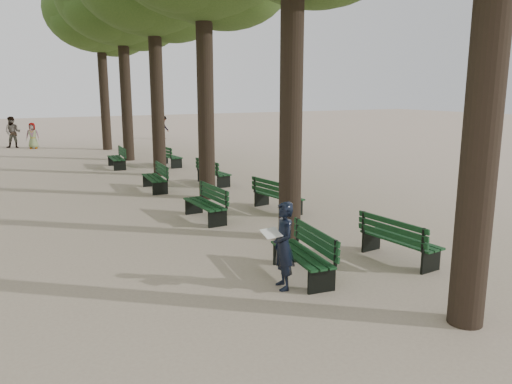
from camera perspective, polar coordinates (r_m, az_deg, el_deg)
name	(u,v)px	position (r m, az deg, el deg)	size (l,w,h in m)	color
ground	(308,295)	(8.80, 5.94, -11.59)	(120.00, 120.00, 0.00)	tan
tree_central_5	(99,12)	(30.57, -17.48, 19.05)	(6.00, 6.00, 9.95)	#33261C
bench_left_0	(302,263)	(9.47, 5.28, -8.10)	(0.81, 1.86, 0.92)	black
bench_left_1	(205,210)	(13.49, -5.85, -2.08)	(0.61, 1.81, 0.92)	black
bench_left_2	(155,183)	(17.68, -11.50, 1.04)	(0.71, 1.84, 0.92)	black
bench_left_3	(117,162)	(23.15, -15.64, 3.33)	(0.68, 1.83, 0.92)	black
bench_right_0	(399,248)	(10.71, 16.06, -6.16)	(0.72, 1.84, 0.92)	black
bench_right_1	(278,202)	(14.46, 2.51, -1.09)	(0.80, 1.86, 0.92)	black
bench_right_2	(214,177)	(18.54, -4.88, 1.73)	(0.71, 1.84, 0.92)	black
bench_right_3	(169,160)	(23.21, -9.86, 3.61)	(0.72, 1.84, 0.92)	black
man_with_map	(284,246)	(8.78, 3.17, -6.14)	(0.66, 0.68, 1.57)	black
pedestrian_a	(13,132)	(33.25, -26.04, 6.15)	(0.91, 0.37, 1.87)	#262628
pedestrian_b	(163,127)	(36.11, -10.57, 7.29)	(1.05, 0.33, 1.63)	#262628
pedestrian_d	(33,136)	(32.40, -24.17, 5.89)	(0.75, 0.31, 1.53)	#262628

